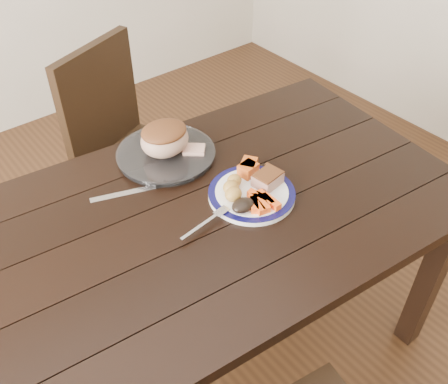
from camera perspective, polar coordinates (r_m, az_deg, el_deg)
ground at (r=2.04m, az=-2.21°, el=-17.82°), size 4.00×4.00×0.00m
dining_table at (r=1.52m, az=-2.84°, el=-4.93°), size 1.69×1.07×0.75m
chair_far at (r=2.15m, az=-11.08°, el=5.56°), size 0.55×0.56×0.93m
dinner_plate at (r=1.50m, az=3.18°, el=-0.26°), size 0.26×0.26×0.02m
plate_rim at (r=1.50m, az=3.19°, el=-0.02°), size 0.26×0.26×0.02m
serving_platter at (r=1.66m, az=-6.63°, el=4.24°), size 0.32×0.32×0.02m
pork_slice at (r=1.51m, az=5.01°, el=1.43°), size 0.09×0.08×0.04m
roasted_potatoes at (r=1.47m, az=1.01°, el=0.46°), size 0.09×0.09×0.04m
carrot_batons at (r=1.45m, az=4.29°, el=-1.09°), size 0.08×0.11×0.02m
pumpkin_wedges at (r=1.55m, az=2.81°, el=2.80°), size 0.08×0.07×0.04m
dark_mushroom at (r=1.42m, az=2.18°, el=-1.52°), size 0.07×0.05×0.03m
fork at (r=1.40m, az=-1.80°, el=-3.32°), size 0.18×0.04×0.00m
roast_joint at (r=1.63m, az=-6.80°, el=5.95°), size 0.16×0.14×0.11m
cut_slice at (r=1.65m, az=-3.44°, el=4.82°), size 0.09×0.09×0.02m
carving_knife at (r=1.55m, az=-7.11°, el=0.88°), size 0.31×0.13×0.01m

